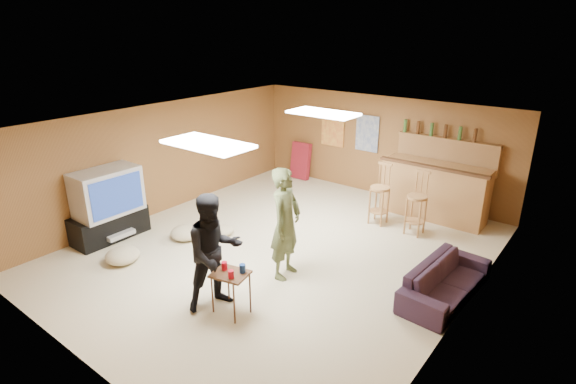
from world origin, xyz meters
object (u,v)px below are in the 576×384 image
Objects in this scene: person_olive at (286,224)px; tray_table at (231,293)px; sofa at (446,281)px; tv_body at (107,192)px; bar_counter at (434,191)px; person_black at (214,252)px.

person_olive is 2.86× the size of tray_table.
tray_table is (-2.12, -2.10, 0.05)m from sofa.
tv_body is 3.33m from person_olive.
sofa is (5.35, 1.82, -0.65)m from tv_body.
bar_counter is 1.17× the size of person_olive.
tv_body is 6.09m from bar_counter.
person_black is at bearing -5.41° from tv_body.
person_olive is 1.33m from tray_table.
person_olive is 1.23m from person_black.
person_olive is 2.41m from sofa.
person_olive is (-0.95, -3.52, 0.31)m from bar_counter.
bar_counter is 1.16× the size of sofa.
tv_body is 5.69m from sofa.
bar_counter is 3.66m from person_olive.
tv_body reaches higher than sofa.
sofa is 2.99m from tray_table.
tv_body is 2.97m from person_black.
tv_body is 0.64× the size of sofa.
tv_body is at bearing 96.65° from person_olive.
person_black is 3.24m from sofa.
tray_table is at bearing -100.98° from bar_counter.
sofa is (2.15, 0.90, -0.61)m from person_olive.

